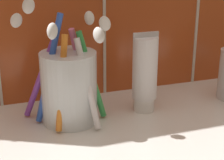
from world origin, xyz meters
TOP-DOWN VIEW (x-y plane):
  - sink_counter at (0.00, 0.00)cm, footprint 72.96×35.19cm
  - toothbrush_cup at (-6.77, 7.70)cm, footprint 14.54×10.96cm
  - toothpaste_tube at (5.56, 7.74)cm, footprint 4.18×3.98cm

SIDE VIEW (x-z plane):
  - sink_counter at x=0.00cm, z-range 0.00..2.00cm
  - toothbrush_cup at x=-6.77cm, z-range -1.57..17.42cm
  - toothpaste_tube at x=5.56cm, z-range 1.90..14.90cm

